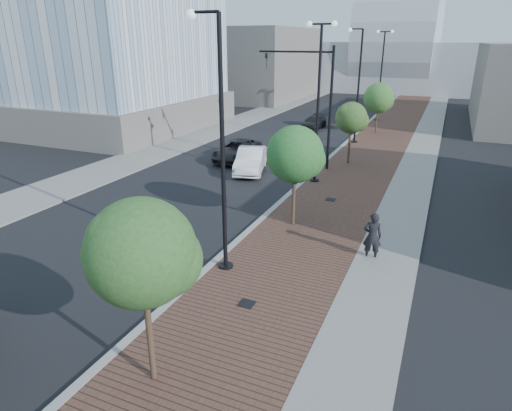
% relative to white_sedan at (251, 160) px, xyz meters
% --- Properties ---
extents(sidewalk, '(7.00, 140.00, 0.12)m').
position_rel_white_sedan_xyz_m(sidewalk, '(7.51, 17.35, -0.74)').
color(sidewalk, '#4C2D23').
rests_on(sidewalk, ground).
extents(concrete_strip, '(2.40, 140.00, 0.13)m').
position_rel_white_sedan_xyz_m(concrete_strip, '(10.21, 17.35, -0.73)').
color(concrete_strip, slate).
rests_on(concrete_strip, ground).
extents(curb, '(0.30, 140.00, 0.14)m').
position_rel_white_sedan_xyz_m(curb, '(4.01, 17.35, -0.73)').
color(curb, gray).
rests_on(curb, ground).
extents(west_sidewalk, '(4.00, 140.00, 0.12)m').
position_rel_white_sedan_xyz_m(west_sidewalk, '(-8.99, 17.35, -0.74)').
color(west_sidewalk, slate).
rests_on(west_sidewalk, ground).
extents(white_sedan, '(2.98, 5.13, 1.60)m').
position_rel_white_sedan_xyz_m(white_sedan, '(0.00, 0.00, 0.00)').
color(white_sedan, white).
rests_on(white_sedan, ground).
extents(dark_car_mid, '(2.72, 5.33, 1.44)m').
position_rel_white_sedan_xyz_m(dark_car_mid, '(-2.18, 2.39, -0.08)').
color(dark_car_mid, black).
rests_on(dark_car_mid, ground).
extents(dark_car_far, '(1.82, 4.19, 1.20)m').
position_rel_white_sedan_xyz_m(dark_car_far, '(-0.49, 16.53, -0.20)').
color(dark_car_far, black).
rests_on(dark_car_far, ground).
extents(pedestrian, '(0.82, 0.64, 2.00)m').
position_rel_white_sedan_xyz_m(pedestrian, '(9.57, -9.57, 0.20)').
color(pedestrian, black).
rests_on(pedestrian, ground).
extents(streetlight_1, '(1.44, 0.56, 9.21)m').
position_rel_white_sedan_xyz_m(streetlight_1, '(4.49, -12.65, 3.54)').
color(streetlight_1, black).
rests_on(streetlight_1, ground).
extents(streetlight_2, '(1.72, 0.56, 9.28)m').
position_rel_white_sedan_xyz_m(streetlight_2, '(4.61, -0.65, 4.02)').
color(streetlight_2, black).
rests_on(streetlight_2, ground).
extents(streetlight_3, '(1.44, 0.56, 9.21)m').
position_rel_white_sedan_xyz_m(streetlight_3, '(4.49, 11.35, 3.54)').
color(streetlight_3, black).
rests_on(streetlight_3, ground).
extents(streetlight_4, '(1.72, 0.56, 9.28)m').
position_rel_white_sedan_xyz_m(streetlight_4, '(4.61, 23.35, 4.02)').
color(streetlight_4, black).
rests_on(streetlight_4, ground).
extents(traffic_mast, '(5.09, 0.20, 8.00)m').
position_rel_white_sedan_xyz_m(traffic_mast, '(3.71, 2.35, 4.18)').
color(traffic_mast, black).
rests_on(traffic_mast, ground).
extents(tree_0, '(2.61, 2.60, 5.01)m').
position_rel_white_sedan_xyz_m(tree_0, '(5.65, -18.62, 2.90)').
color(tree_0, '#382619').
rests_on(tree_0, ground).
extents(tree_1, '(2.60, 2.59, 4.79)m').
position_rel_white_sedan_xyz_m(tree_1, '(5.65, -7.62, 2.69)').
color(tree_1, '#382619').
rests_on(tree_1, ground).
extents(tree_2, '(2.24, 2.16, 4.39)m').
position_rel_white_sedan_xyz_m(tree_2, '(5.65, 4.38, 2.50)').
color(tree_2, '#382619').
rests_on(tree_2, ground).
extents(tree_3, '(2.78, 2.78, 4.69)m').
position_rel_white_sedan_xyz_m(tree_3, '(5.65, 16.38, 2.49)').
color(tree_3, '#382619').
rests_on(tree_3, ground).
extents(tower_podium, '(19.00, 19.00, 3.00)m').
position_rel_white_sedan_xyz_m(tower_podium, '(-19.99, 9.35, 0.70)').
color(tower_podium, '#67625C').
rests_on(tower_podium, ground).
extents(convention_center, '(50.00, 30.00, 50.00)m').
position_rel_white_sedan_xyz_m(convention_center, '(2.01, 62.35, 5.20)').
color(convention_center, '#AFB4BA').
rests_on(convention_center, ground).
extents(commercial_block_nw, '(14.00, 20.00, 10.00)m').
position_rel_white_sedan_xyz_m(commercial_block_nw, '(-15.99, 37.35, 4.20)').
color(commercial_block_nw, '#645F5A').
rests_on(commercial_block_nw, ground).
extents(utility_cover_1, '(0.50, 0.50, 0.02)m').
position_rel_white_sedan_xyz_m(utility_cover_1, '(6.41, -14.65, -0.67)').
color(utility_cover_1, black).
rests_on(utility_cover_1, sidewalk).
extents(utility_cover_2, '(0.50, 0.50, 0.02)m').
position_rel_white_sedan_xyz_m(utility_cover_2, '(6.41, -3.65, -0.67)').
color(utility_cover_2, black).
rests_on(utility_cover_2, sidewalk).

